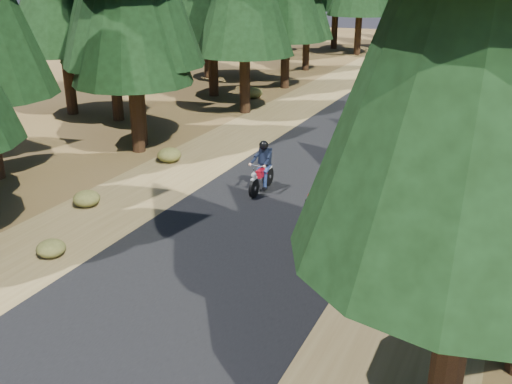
{
  "coord_description": "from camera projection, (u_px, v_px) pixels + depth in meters",
  "views": [
    {
      "loc": [
        6.01,
        -11.46,
        6.65
      ],
      "look_at": [
        0.0,
        1.5,
        1.1
      ],
      "focal_mm": 40.0,
      "sensor_mm": 36.0,
      "label": 1
    }
  ],
  "objects": [
    {
      "name": "understory_shrubs",
      "position": [
        347.0,
        166.0,
        20.01
      ],
      "size": [
        16.55,
        32.67,
        0.6
      ],
      "color": "#474C1E",
      "rests_on": "ground"
    },
    {
      "name": "shoulder_l",
      "position": [
        181.0,
        169.0,
        20.48
      ],
      "size": [
        3.2,
        100.0,
        0.01
      ],
      "primitive_type": "cube",
      "color": "brown",
      "rests_on": "ground"
    },
    {
      "name": "road",
      "position": [
        301.0,
        188.0,
        18.68
      ],
      "size": [
        6.0,
        100.0,
        0.01
      ],
      "primitive_type": "cube",
      "color": "black",
      "rests_on": "ground"
    },
    {
      "name": "shoulder_r",
      "position": [
        446.0,
        211.0,
        16.88
      ],
      "size": [
        3.2,
        100.0,
        0.01
      ],
      "primitive_type": "cube",
      "color": "brown",
      "rests_on": "ground"
    },
    {
      "name": "ground",
      "position": [
        231.0,
        252.0,
        14.45
      ],
      "size": [
        120.0,
        120.0,
        0.0
      ],
      "primitive_type": "plane",
      "color": "#4A371A",
      "rests_on": "ground"
    },
    {
      "name": "rider_follow",
      "position": [
        262.0,
        175.0,
        18.22
      ],
      "size": [
        0.58,
        1.85,
        1.65
      ],
      "rotation": [
        0.0,
        0.0,
        3.16
      ],
      "color": "maroon",
      "rests_on": "road"
    },
    {
      "name": "rider_lead",
      "position": [
        312.0,
        234.0,
        14.19
      ],
      "size": [
        1.23,
        1.86,
        1.6
      ],
      "rotation": [
        0.0,
        0.0,
        3.56
      ],
      "color": "white",
      "rests_on": "road"
    }
  ]
}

